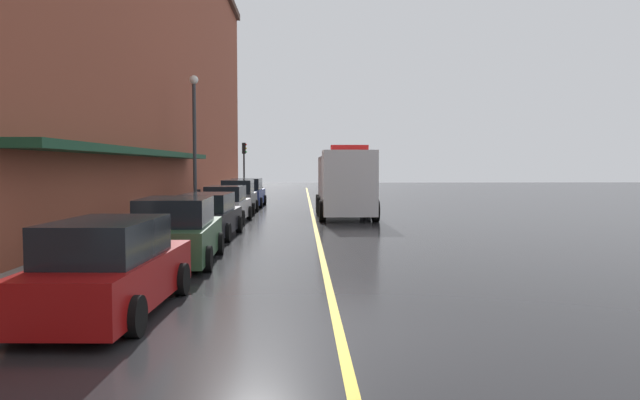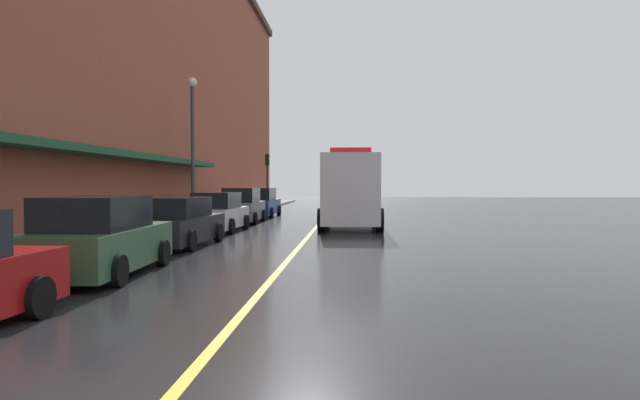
{
  "view_description": "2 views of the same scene",
  "coord_description": "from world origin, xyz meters",
  "px_view_note": "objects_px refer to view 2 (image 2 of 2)",
  "views": [
    {
      "loc": [
        -0.58,
        -8.45,
        2.6
      ],
      "look_at": [
        0.14,
        14.72,
        1.25
      ],
      "focal_mm": 33.48,
      "sensor_mm": 36.0,
      "label": 1
    },
    {
      "loc": [
        1.73,
        -4.61,
        2.03
      ],
      "look_at": [
        0.03,
        23.89,
        1.2
      ],
      "focal_mm": 31.44,
      "sensor_mm": 36.0,
      "label": 2
    }
  ],
  "objects_px": {
    "parked_car_5": "(260,203)",
    "box_truck": "(351,191)",
    "parked_car_4": "(242,207)",
    "street_lamp_left": "(193,134)",
    "parked_car_3": "(218,213)",
    "parking_meter_0": "(191,206)",
    "traffic_light_near": "(267,170)",
    "parked_car_1": "(98,238)",
    "parked_car_2": "(178,223)",
    "parking_meter_2": "(100,218)"
  },
  "relations": [
    {
      "from": "parked_car_5",
      "to": "box_truck",
      "type": "xyz_separation_m",
      "value": [
        5.62,
        -7.75,
        0.85
      ]
    },
    {
      "from": "parked_car_4",
      "to": "street_lamp_left",
      "type": "height_order",
      "value": "street_lamp_left"
    },
    {
      "from": "parked_car_3",
      "to": "parking_meter_0",
      "type": "height_order",
      "value": "parked_car_3"
    },
    {
      "from": "parked_car_4",
      "to": "traffic_light_near",
      "type": "bearing_deg",
      "value": 4.31
    },
    {
      "from": "street_lamp_left",
      "to": "traffic_light_near",
      "type": "distance_m",
      "value": 19.05
    },
    {
      "from": "parked_car_4",
      "to": "street_lamp_left",
      "type": "xyz_separation_m",
      "value": [
        -1.94,
        -2.2,
        3.56
      ]
    },
    {
      "from": "parked_car_1",
      "to": "parked_car_4",
      "type": "distance_m",
      "value": 16.61
    },
    {
      "from": "parked_car_5",
      "to": "parking_meter_0",
      "type": "relative_size",
      "value": 3.48
    },
    {
      "from": "parked_car_1",
      "to": "box_truck",
      "type": "distance_m",
      "value": 15.31
    },
    {
      "from": "parked_car_3",
      "to": "traffic_light_near",
      "type": "distance_m",
      "value": 22.11
    },
    {
      "from": "traffic_light_near",
      "to": "parked_car_5",
      "type": "bearing_deg",
      "value": -83.61
    },
    {
      "from": "parked_car_3",
      "to": "traffic_light_near",
      "type": "height_order",
      "value": "traffic_light_near"
    },
    {
      "from": "parked_car_5",
      "to": "traffic_light_near",
      "type": "xyz_separation_m",
      "value": [
        -1.28,
        11.39,
        2.33
      ]
    },
    {
      "from": "box_truck",
      "to": "street_lamp_left",
      "type": "relative_size",
      "value": 1.12
    },
    {
      "from": "parked_car_2",
      "to": "parking_meter_0",
      "type": "height_order",
      "value": "parked_car_2"
    },
    {
      "from": "parked_car_1",
      "to": "parking_meter_0",
      "type": "bearing_deg",
      "value": 4.99
    },
    {
      "from": "parked_car_2",
      "to": "box_truck",
      "type": "bearing_deg",
      "value": -31.62
    },
    {
      "from": "parking_meter_2",
      "to": "traffic_light_near",
      "type": "relative_size",
      "value": 0.31
    },
    {
      "from": "parking_meter_0",
      "to": "street_lamp_left",
      "type": "bearing_deg",
      "value": 104.03
    },
    {
      "from": "parked_car_3",
      "to": "street_lamp_left",
      "type": "distance_m",
      "value": 5.05
    },
    {
      "from": "parked_car_4",
      "to": "parked_car_5",
      "type": "xyz_separation_m",
      "value": [
        -0.0,
        5.4,
        -0.01
      ]
    },
    {
      "from": "box_truck",
      "to": "parked_car_4",
      "type": "bearing_deg",
      "value": -112.84
    },
    {
      "from": "parked_car_4",
      "to": "parking_meter_0",
      "type": "relative_size",
      "value": 3.24
    },
    {
      "from": "parked_car_2",
      "to": "parked_car_5",
      "type": "relative_size",
      "value": 1.06
    },
    {
      "from": "parked_car_5",
      "to": "parking_meter_0",
      "type": "xyz_separation_m",
      "value": [
        -1.34,
        -10.0,
        0.23
      ]
    },
    {
      "from": "parked_car_3",
      "to": "parked_car_4",
      "type": "xyz_separation_m",
      "value": [
        0.01,
        5.16,
        0.06
      ]
    },
    {
      "from": "parked_car_2",
      "to": "parked_car_1",
      "type": "bearing_deg",
      "value": -177.57
    },
    {
      "from": "parked_car_1",
      "to": "parked_car_4",
      "type": "height_order",
      "value": "parked_car_4"
    },
    {
      "from": "parked_car_4",
      "to": "parking_meter_2",
      "type": "distance_m",
      "value": 13.42
    },
    {
      "from": "parked_car_2",
      "to": "parked_car_4",
      "type": "xyz_separation_m",
      "value": [
        -0.06,
        10.78,
        0.09
      ]
    },
    {
      "from": "parked_car_2",
      "to": "street_lamp_left",
      "type": "xyz_separation_m",
      "value": [
        -2.0,
        8.57,
        3.65
      ]
    },
    {
      "from": "parked_car_3",
      "to": "parking_meter_2",
      "type": "height_order",
      "value": "parked_car_3"
    },
    {
      "from": "parking_meter_0",
      "to": "parking_meter_2",
      "type": "relative_size",
      "value": 1.0
    },
    {
      "from": "parked_car_2",
      "to": "street_lamp_left",
      "type": "relative_size",
      "value": 0.71
    },
    {
      "from": "box_truck",
      "to": "street_lamp_left",
      "type": "height_order",
      "value": "street_lamp_left"
    },
    {
      "from": "box_truck",
      "to": "parking_meter_2",
      "type": "distance_m",
      "value": 13.03
    },
    {
      "from": "parked_car_3",
      "to": "street_lamp_left",
      "type": "height_order",
      "value": "street_lamp_left"
    },
    {
      "from": "box_truck",
      "to": "parked_car_5",
      "type": "bearing_deg",
      "value": -144.19
    },
    {
      "from": "parked_car_1",
      "to": "parked_car_4",
      "type": "xyz_separation_m",
      "value": [
        -0.12,
        16.61,
        0.03
      ]
    },
    {
      "from": "parked_car_1",
      "to": "parking_meter_2",
      "type": "xyz_separation_m",
      "value": [
        -1.46,
        3.26,
        0.24
      ]
    },
    {
      "from": "parked_car_2",
      "to": "parked_car_3",
      "type": "distance_m",
      "value": 5.62
    },
    {
      "from": "parked_car_1",
      "to": "traffic_light_near",
      "type": "bearing_deg",
      "value": 0.44
    },
    {
      "from": "parked_car_5",
      "to": "parked_car_4",
      "type": "bearing_deg",
      "value": -178.56
    },
    {
      "from": "parked_car_4",
      "to": "parked_car_3",
      "type": "bearing_deg",
      "value": 179.79
    },
    {
      "from": "parked_car_2",
      "to": "traffic_light_near",
      "type": "relative_size",
      "value": 1.14
    },
    {
      "from": "parking_meter_2",
      "to": "street_lamp_left",
      "type": "xyz_separation_m",
      "value": [
        -0.6,
        11.15,
        3.34
      ]
    },
    {
      "from": "parked_car_5",
      "to": "street_lamp_left",
      "type": "bearing_deg",
      "value": 167.1
    },
    {
      "from": "parked_car_4",
      "to": "parked_car_2",
      "type": "bearing_deg",
      "value": -179.74
    },
    {
      "from": "parked_car_2",
      "to": "traffic_light_near",
      "type": "height_order",
      "value": "traffic_light_near"
    },
    {
      "from": "parked_car_5",
      "to": "traffic_light_near",
      "type": "distance_m",
      "value": 11.7
    }
  ]
}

